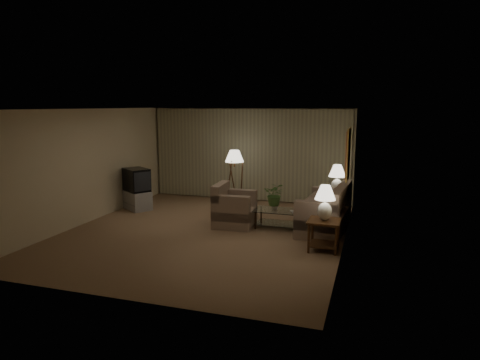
{
  "coord_description": "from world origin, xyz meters",
  "views": [
    {
      "loc": [
        3.5,
        -8.52,
        2.78
      ],
      "look_at": [
        0.61,
        0.6,
        1.1
      ],
      "focal_mm": 32.0,
      "sensor_mm": 36.0,
      "label": 1
    }
  ],
  "objects_px": {
    "table_lamp_near": "(325,200)",
    "table_lamp_far": "(337,177)",
    "sofa": "(324,213)",
    "armchair": "(235,209)",
    "ottoman": "(229,205)",
    "side_table_far": "(336,202)",
    "crt_tv": "(136,180)",
    "coffee_table": "(281,216)",
    "vase": "(275,206)",
    "side_table_near": "(324,229)",
    "floor_lamp": "(235,177)",
    "tv_cabinet": "(137,200)"
  },
  "relations": [
    {
      "from": "table_lamp_near",
      "to": "table_lamp_far",
      "type": "bearing_deg",
      "value": 90.0
    },
    {
      "from": "sofa",
      "to": "table_lamp_near",
      "type": "height_order",
      "value": "table_lamp_near"
    },
    {
      "from": "armchair",
      "to": "table_lamp_far",
      "type": "relative_size",
      "value": 1.4
    },
    {
      "from": "ottoman",
      "to": "side_table_far",
      "type": "bearing_deg",
      "value": 8.96
    },
    {
      "from": "crt_tv",
      "to": "ottoman",
      "type": "bearing_deg",
      "value": 41.49
    },
    {
      "from": "coffee_table",
      "to": "vase",
      "type": "height_order",
      "value": "vase"
    },
    {
      "from": "side_table_far",
      "to": "table_lamp_near",
      "type": "relative_size",
      "value": 0.87
    },
    {
      "from": "armchair",
      "to": "side_table_near",
      "type": "bearing_deg",
      "value": -120.22
    },
    {
      "from": "table_lamp_near",
      "to": "table_lamp_far",
      "type": "height_order",
      "value": "table_lamp_far"
    },
    {
      "from": "sofa",
      "to": "crt_tv",
      "type": "height_order",
      "value": "crt_tv"
    },
    {
      "from": "table_lamp_near",
      "to": "vase",
      "type": "relative_size",
      "value": 4.4
    },
    {
      "from": "table_lamp_far",
      "to": "ottoman",
      "type": "xyz_separation_m",
      "value": [
        -2.7,
        -0.43,
        -0.81
      ]
    },
    {
      "from": "side_table_far",
      "to": "floor_lamp",
      "type": "height_order",
      "value": "floor_lamp"
    },
    {
      "from": "tv_cabinet",
      "to": "ottoman",
      "type": "relative_size",
      "value": 1.46
    },
    {
      "from": "side_table_near",
      "to": "crt_tv",
      "type": "height_order",
      "value": "crt_tv"
    },
    {
      "from": "sofa",
      "to": "side_table_near",
      "type": "bearing_deg",
      "value": 11.42
    },
    {
      "from": "tv_cabinet",
      "to": "ottoman",
      "type": "xyz_separation_m",
      "value": [
        2.5,
        0.33,
        -0.03
      ]
    },
    {
      "from": "table_lamp_far",
      "to": "side_table_far",
      "type": "bearing_deg",
      "value": -45.0
    },
    {
      "from": "sofa",
      "to": "vase",
      "type": "distance_m",
      "value": 1.12
    },
    {
      "from": "side_table_near",
      "to": "side_table_far",
      "type": "height_order",
      "value": "same"
    },
    {
      "from": "side_table_near",
      "to": "ottoman",
      "type": "relative_size",
      "value": 0.92
    },
    {
      "from": "armchair",
      "to": "coffee_table",
      "type": "xyz_separation_m",
      "value": [
        1.07,
        0.14,
        -0.11
      ]
    },
    {
      "from": "side_table_near",
      "to": "table_lamp_near",
      "type": "distance_m",
      "value": 0.59
    },
    {
      "from": "side_table_near",
      "to": "vase",
      "type": "relative_size",
      "value": 3.89
    },
    {
      "from": "side_table_near",
      "to": "table_lamp_far",
      "type": "height_order",
      "value": "table_lamp_far"
    },
    {
      "from": "coffee_table",
      "to": "crt_tv",
      "type": "bearing_deg",
      "value": 171.73
    },
    {
      "from": "tv_cabinet",
      "to": "coffee_table",
      "type": "bearing_deg",
      "value": 25.71
    },
    {
      "from": "coffee_table",
      "to": "floor_lamp",
      "type": "xyz_separation_m",
      "value": [
        -1.66,
        1.64,
        0.55
      ]
    },
    {
      "from": "sofa",
      "to": "side_table_near",
      "type": "height_order",
      "value": "sofa"
    },
    {
      "from": "coffee_table",
      "to": "sofa",
      "type": "bearing_deg",
      "value": 5.95
    },
    {
      "from": "table_lamp_near",
      "to": "floor_lamp",
      "type": "distance_m",
      "value": 4.01
    },
    {
      "from": "side_table_near",
      "to": "vase",
      "type": "height_order",
      "value": "side_table_near"
    },
    {
      "from": "side_table_near",
      "to": "armchair",
      "type": "bearing_deg",
      "value": 153.09
    },
    {
      "from": "side_table_far",
      "to": "tv_cabinet",
      "type": "height_order",
      "value": "side_table_far"
    },
    {
      "from": "ottoman",
      "to": "table_lamp_far",
      "type": "bearing_deg",
      "value": 8.96
    },
    {
      "from": "crt_tv",
      "to": "ottoman",
      "type": "relative_size",
      "value": 1.33
    },
    {
      "from": "table_lamp_far",
      "to": "coffee_table",
      "type": "distance_m",
      "value": 1.9
    },
    {
      "from": "sofa",
      "to": "armchair",
      "type": "xyz_separation_m",
      "value": [
        -2.03,
        -0.24,
        -0.02
      ]
    },
    {
      "from": "armchair",
      "to": "coffee_table",
      "type": "relative_size",
      "value": 0.84
    },
    {
      "from": "armchair",
      "to": "floor_lamp",
      "type": "bearing_deg",
      "value": 15.15
    },
    {
      "from": "side_table_far",
      "to": "table_lamp_far",
      "type": "relative_size",
      "value": 0.82
    },
    {
      "from": "table_lamp_near",
      "to": "sofa",
      "type": "bearing_deg",
      "value": 96.34
    },
    {
      "from": "floor_lamp",
      "to": "coffee_table",
      "type": "bearing_deg",
      "value": -44.52
    },
    {
      "from": "tv_cabinet",
      "to": "crt_tv",
      "type": "xyz_separation_m",
      "value": [
        0.0,
        0.0,
        0.56
      ]
    },
    {
      "from": "armchair",
      "to": "vase",
      "type": "relative_size",
      "value": 6.59
    },
    {
      "from": "armchair",
      "to": "tv_cabinet",
      "type": "xyz_separation_m",
      "value": [
        -3.02,
        0.74,
        -0.14
      ]
    },
    {
      "from": "sofa",
      "to": "vase",
      "type": "bearing_deg",
      "value": -79.78
    },
    {
      "from": "floor_lamp",
      "to": "table_lamp_near",
      "type": "bearing_deg",
      "value": -46.14
    },
    {
      "from": "armchair",
      "to": "crt_tv",
      "type": "bearing_deg",
      "value": 72.97
    },
    {
      "from": "side_table_near",
      "to": "side_table_far",
      "type": "xyz_separation_m",
      "value": [
        0.0,
        2.6,
        -0.02
      ]
    }
  ]
}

